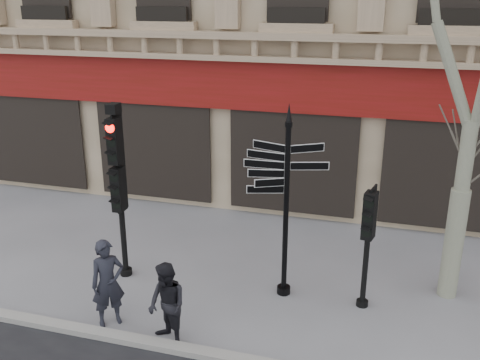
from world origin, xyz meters
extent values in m
plane|color=slate|center=(0.00, 0.00, 0.00)|extent=(80.00, 80.00, 0.00)
cube|color=gray|center=(0.00, -1.40, 0.06)|extent=(80.00, 0.25, 0.12)
cube|color=#621209|center=(0.00, 4.88, 3.60)|extent=(28.00, 0.25, 1.30)
cube|color=#897259|center=(0.00, 4.65, 4.57)|extent=(28.00, 0.35, 0.74)
cylinder|color=black|center=(0.62, 0.98, 1.75)|extent=(0.11, 0.11, 3.51)
cylinder|color=black|center=(0.62, 0.98, 0.08)|extent=(0.27, 0.27, 0.16)
cone|color=black|center=(0.62, 0.98, 3.78)|extent=(0.12, 0.12, 0.35)
cylinder|color=black|center=(-2.85, 0.77, 1.74)|extent=(0.12, 0.12, 3.48)
cylinder|color=black|center=(-2.85, 0.77, 0.07)|extent=(0.26, 0.26, 0.14)
cube|color=black|center=(-2.85, 0.77, 2.02)|extent=(0.43, 0.31, 0.95)
cube|color=black|center=(-2.85, 0.77, 3.04)|extent=(0.43, 0.31, 0.95)
sphere|color=#FF0C05|center=(-2.85, 0.77, 3.29)|extent=(0.20, 0.20, 0.20)
cube|color=black|center=(-2.85, 0.77, 3.69)|extent=(0.23, 0.28, 0.20)
cylinder|color=black|center=(2.21, 0.96, 1.20)|extent=(0.12, 0.12, 2.41)
cylinder|color=black|center=(2.21, 0.96, 0.07)|extent=(0.25, 0.25, 0.13)
cube|color=black|center=(2.21, 0.96, 1.95)|extent=(0.46, 0.37, 0.92)
cylinder|color=gray|center=(3.84, 1.87, 1.14)|extent=(0.37, 0.37, 2.29)
cylinder|color=gray|center=(3.84, 1.87, 2.91)|extent=(0.29, 0.29, 1.46)
imported|color=black|center=(-2.26, -0.95, 0.84)|extent=(0.72, 0.71, 1.68)
imported|color=black|center=(-0.97, -1.23, 0.77)|extent=(0.95, 0.91, 1.54)
camera|label=1|loc=(2.46, -8.51, 5.81)|focal=40.00mm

